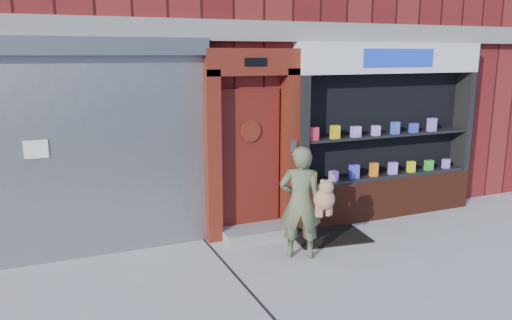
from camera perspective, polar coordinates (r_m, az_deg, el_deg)
ground at (r=6.90m, az=11.62°, el=-12.33°), size 80.00×80.00×0.00m
building at (r=11.76m, az=-5.09°, el=17.79°), size 12.00×8.16×8.00m
shutter_bay at (r=7.17m, az=-17.54°, el=2.65°), size 3.10×0.30×3.04m
red_door_bay at (r=7.69m, az=-0.45°, el=1.85°), size 1.52×0.58×2.90m
pharmacy_bay at (r=8.91m, az=14.65°, el=2.33°), size 3.50×0.41×3.00m
woman at (r=6.97m, az=5.35°, el=-4.80°), size 0.81×0.60×1.60m
doormat at (r=8.00m, az=8.39°, el=-8.62°), size 1.23×0.94×0.03m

